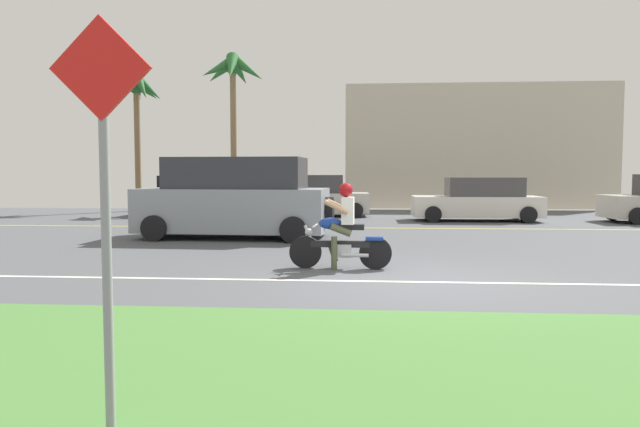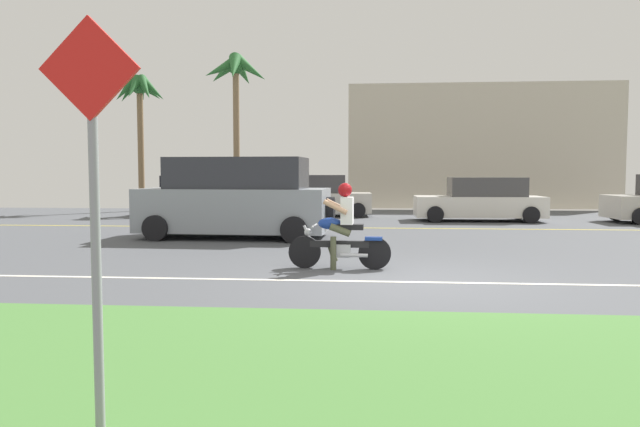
# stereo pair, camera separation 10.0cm
# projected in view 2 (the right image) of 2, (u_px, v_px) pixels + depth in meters

# --- Properties ---
(ground) EXTENTS (56.00, 30.00, 0.04)m
(ground) POSITION_uv_depth(u_px,v_px,m) (402.00, 256.00, 12.04)
(ground) COLOR #4C4F54
(grass_median) EXTENTS (56.00, 3.80, 0.06)m
(grass_median) POSITION_uv_depth(u_px,v_px,m) (446.00, 367.00, 4.98)
(grass_median) COLOR #477A38
(grass_median) RESTS_ON ground
(lane_line_near) EXTENTS (50.40, 0.12, 0.01)m
(lane_line_near) POSITION_uv_depth(u_px,v_px,m) (412.00, 282.00, 9.02)
(lane_line_near) COLOR silver
(lane_line_near) RESTS_ON ground
(lane_line_far) EXTENTS (50.40, 0.12, 0.01)m
(lane_line_far) POSITION_uv_depth(u_px,v_px,m) (392.00, 228.00, 17.86)
(lane_line_far) COLOR yellow
(lane_line_far) RESTS_ON ground
(motorcyclist) EXTENTS (1.79, 0.59, 1.50)m
(motorcyclist) POSITION_uv_depth(u_px,v_px,m) (340.00, 233.00, 10.26)
(motorcyclist) COLOR black
(motorcyclist) RESTS_ON ground
(suv_nearby) EXTENTS (5.03, 2.39, 2.07)m
(suv_nearby) POSITION_uv_depth(u_px,v_px,m) (236.00, 199.00, 15.22)
(suv_nearby) COLOR #8C939E
(suv_nearby) RESTS_ON ground
(parked_car_0) EXTENTS (3.71, 1.98, 1.57)m
(parked_car_0) POSITION_uv_depth(u_px,v_px,m) (189.00, 197.00, 23.13)
(parked_car_0) COLOR #232328
(parked_car_0) RESTS_ON ground
(parked_car_1) EXTENTS (3.78, 2.08, 1.60)m
(parked_car_1) POSITION_uv_depth(u_px,v_px,m) (321.00, 197.00, 22.91)
(parked_car_1) COLOR beige
(parked_car_1) RESTS_ON ground
(parked_car_2) EXTENTS (4.38, 1.87, 1.52)m
(parked_car_2) POSITION_uv_depth(u_px,v_px,m) (481.00, 201.00, 20.54)
(parked_car_2) COLOR white
(parked_car_2) RESTS_ON ground
(palm_tree_0) EXTENTS (2.40, 2.46, 5.93)m
(palm_tree_0) POSITION_uv_depth(u_px,v_px,m) (140.00, 98.00, 25.72)
(palm_tree_0) COLOR brown
(palm_tree_0) RESTS_ON ground
(palm_tree_1) EXTENTS (2.93, 2.97, 6.78)m
(palm_tree_1) POSITION_uv_depth(u_px,v_px,m) (235.00, 80.00, 25.28)
(palm_tree_1) COLOR #846B4C
(palm_tree_1) RESTS_ON ground
(street_sign) EXTENTS (0.62, 0.06, 2.60)m
(street_sign) POSITION_uv_depth(u_px,v_px,m) (94.00, 187.00, 3.57)
(street_sign) COLOR gray
(street_sign) RESTS_ON ground
(building_far) EXTENTS (12.66, 4.00, 5.86)m
(building_far) POSITION_uv_depth(u_px,v_px,m) (477.00, 148.00, 29.33)
(building_far) COLOR beige
(building_far) RESTS_ON ground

